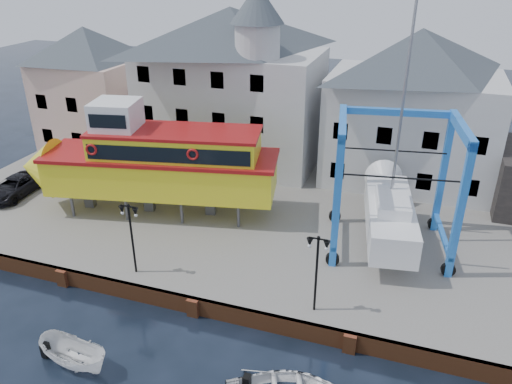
% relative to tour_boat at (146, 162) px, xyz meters
% --- Properties ---
extents(ground, '(140.00, 140.00, 0.00)m').
position_rel_tour_boat_xyz_m(ground, '(6.91, -7.91, -4.55)').
color(ground, black).
rests_on(ground, ground).
extents(hardstanding, '(44.00, 22.00, 1.00)m').
position_rel_tour_boat_xyz_m(hardstanding, '(6.91, 3.09, -4.05)').
color(hardstanding, slate).
rests_on(hardstanding, ground).
extents(quay_wall, '(44.00, 0.47, 1.00)m').
position_rel_tour_boat_xyz_m(quay_wall, '(6.91, -7.81, -4.05)').
color(quay_wall, brown).
rests_on(quay_wall, ground).
extents(building_pink, '(8.00, 7.00, 10.30)m').
position_rel_tour_boat_xyz_m(building_pink, '(-11.09, 10.09, 1.60)').
color(building_pink, '#D0AF99').
rests_on(building_pink, hardstanding).
extents(building_white_main, '(14.00, 8.30, 14.00)m').
position_rel_tour_boat_xyz_m(building_white_main, '(2.04, 10.48, 2.79)').
color(building_white_main, beige).
rests_on(building_white_main, hardstanding).
extents(building_white_right, '(12.00, 8.00, 11.20)m').
position_rel_tour_boat_xyz_m(building_white_right, '(15.91, 11.09, 2.05)').
color(building_white_right, beige).
rests_on(building_white_right, hardstanding).
extents(lamp_post_left, '(1.12, 0.32, 4.20)m').
position_rel_tour_boat_xyz_m(lamp_post_left, '(2.91, -6.71, -0.38)').
color(lamp_post_left, black).
rests_on(lamp_post_left, hardstanding).
extents(lamp_post_right, '(1.12, 0.32, 4.20)m').
position_rel_tour_boat_xyz_m(lamp_post_right, '(12.91, -6.71, -0.38)').
color(lamp_post_right, black).
rests_on(lamp_post_right, hardstanding).
extents(tour_boat, '(17.77, 7.48, 7.53)m').
position_rel_tour_boat_xyz_m(tour_boat, '(0.00, 0.00, 0.00)').
color(tour_boat, '#59595E').
rests_on(tour_boat, hardstanding).
extents(travel_lift, '(7.76, 10.18, 14.96)m').
position_rel_tour_boat_xyz_m(travel_lift, '(15.51, 1.35, -1.06)').
color(travel_lift, blue).
rests_on(travel_lift, hardstanding).
extents(van, '(2.52, 4.97, 1.35)m').
position_rel_tour_boat_xyz_m(van, '(-10.36, -1.12, -2.88)').
color(van, black).
rests_on(van, hardstanding).
extents(motorboat_a, '(3.95, 2.00, 1.46)m').
position_rel_tour_boat_xyz_m(motorboat_a, '(3.32, -12.78, -4.55)').
color(motorboat_a, white).
rests_on(motorboat_a, ground).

